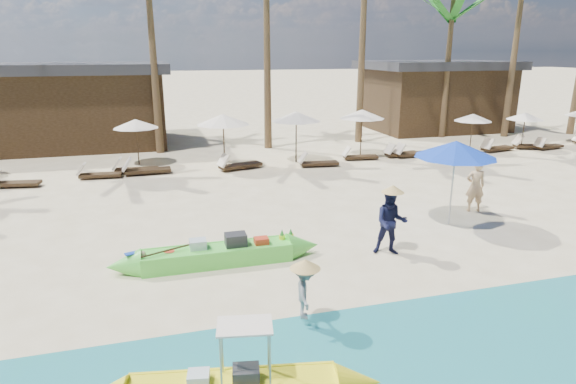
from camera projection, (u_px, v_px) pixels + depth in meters
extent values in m
plane|color=beige|center=(315.00, 258.00, 11.85)|extent=(240.00, 240.00, 0.00)
cube|color=#55DB42|center=(218.00, 255.00, 11.48)|extent=(3.53, 0.74, 0.42)
cube|color=white|center=(218.00, 255.00, 11.48)|extent=(3.04, 0.53, 0.19)
cube|color=#262628|center=(236.00, 241.00, 11.51)|extent=(0.50, 0.39, 0.39)
cube|color=silver|center=(198.00, 246.00, 11.34)|extent=(0.39, 0.33, 0.31)
cube|color=red|center=(261.00, 242.00, 11.63)|extent=(0.33, 0.28, 0.25)
cylinder|color=red|center=(169.00, 253.00, 11.20)|extent=(0.25, 0.25, 0.10)
cylinder|color=#262628|center=(157.00, 257.00, 11.03)|extent=(0.22, 0.22, 0.09)
sphere|color=tan|center=(142.00, 255.00, 10.98)|extent=(0.20, 0.20, 0.20)
cylinder|color=yellow|center=(282.00, 239.00, 11.92)|extent=(0.16, 0.16, 0.20)
cylinder|color=yellow|center=(291.00, 238.00, 11.97)|extent=(0.16, 0.16, 0.20)
cube|color=#262628|center=(246.00, 376.00, 6.89)|extent=(0.43, 0.37, 0.29)
cube|color=silver|center=(199.00, 380.00, 6.83)|extent=(0.35, 0.32, 0.25)
cube|color=#F1E1CC|center=(245.00, 326.00, 6.66)|extent=(0.85, 0.66, 0.03)
imported|color=#DEAE77|center=(475.00, 186.00, 15.10)|extent=(0.69, 0.54, 1.65)
imported|color=#121533|center=(391.00, 222.00, 11.88)|extent=(0.98, 0.88, 1.67)
imported|color=gray|center=(305.00, 292.00, 8.74)|extent=(0.54, 0.75, 1.04)
cylinder|color=#99999E|center=(452.00, 185.00, 13.85)|extent=(0.05, 0.05, 2.41)
cone|color=#143DC1|center=(456.00, 149.00, 13.56)|extent=(2.31, 2.31, 0.47)
cube|color=#3B2918|center=(16.00, 183.00, 17.97)|extent=(1.73, 0.79, 0.12)
cylinder|color=#3B2918|center=(137.00, 143.00, 21.34)|extent=(0.05, 0.05, 1.98)
cone|color=#F1E1CC|center=(136.00, 124.00, 21.10)|extent=(1.98, 1.98, 0.40)
cube|color=#3B2918|center=(101.00, 175.00, 19.23)|extent=(1.64, 0.63, 0.11)
cube|color=#F1E1CC|center=(81.00, 169.00, 19.01)|extent=(0.39, 0.54, 0.47)
cube|color=#3B2918|center=(137.00, 170.00, 20.04)|extent=(1.76, 0.70, 0.12)
cube|color=#F1E1CC|center=(117.00, 163.00, 19.82)|extent=(0.43, 0.59, 0.50)
cylinder|color=#3B2918|center=(224.00, 142.00, 20.67)|extent=(0.06, 0.06, 2.28)
cone|color=#F1E1CC|center=(223.00, 119.00, 20.40)|extent=(2.28, 2.28, 0.46)
cube|color=#3B2918|center=(148.00, 171.00, 19.85)|extent=(1.85, 0.65, 0.13)
cube|color=#F1E1CC|center=(127.00, 164.00, 19.53)|extent=(0.43, 0.60, 0.53)
cylinder|color=#3B2918|center=(296.00, 138.00, 21.78)|extent=(0.06, 0.06, 2.26)
cone|color=#F1E1CC|center=(296.00, 116.00, 21.51)|extent=(2.26, 2.26, 0.45)
cube|color=#3B2918|center=(241.00, 165.00, 20.72)|extent=(1.94, 1.12, 0.13)
cube|color=#F1E1CC|center=(223.00, 160.00, 20.20)|extent=(0.57, 0.69, 0.54)
cube|color=#3B2918|center=(319.00, 163.00, 21.19)|extent=(1.72, 0.72, 0.12)
cube|color=#F1E1CC|center=(303.00, 157.00, 20.99)|extent=(0.43, 0.58, 0.49)
cylinder|color=#3B2918|center=(361.00, 133.00, 23.21)|extent=(0.05, 0.05, 2.17)
cone|color=#F1E1CC|center=(362.00, 114.00, 22.94)|extent=(2.17, 2.17, 0.43)
cube|color=#3B2918|center=(361.00, 157.00, 22.52)|extent=(1.63, 0.72, 0.11)
cube|color=#F1E1CC|center=(347.00, 151.00, 22.35)|extent=(0.42, 0.55, 0.46)
cube|color=#3B2918|center=(413.00, 154.00, 23.10)|extent=(1.79, 0.69, 0.12)
cube|color=#F1E1CC|center=(399.00, 149.00, 22.76)|extent=(0.43, 0.59, 0.51)
cylinder|color=#3B2918|center=(471.00, 133.00, 24.23)|extent=(0.05, 0.05, 1.84)
cone|color=#F1E1CC|center=(473.00, 118.00, 24.00)|extent=(1.84, 1.84, 0.37)
cube|color=#3B2918|center=(403.00, 154.00, 23.18)|extent=(1.73, 0.69, 0.12)
cube|color=#F1E1CC|center=(390.00, 149.00, 22.84)|extent=(0.43, 0.58, 0.49)
cylinder|color=#3B2918|center=(523.00, 131.00, 24.80)|extent=(0.05, 0.05, 1.83)
cone|color=#F1E1CC|center=(525.00, 116.00, 24.57)|extent=(1.83, 1.83, 0.37)
cube|color=#3B2918|center=(498.00, 148.00, 24.41)|extent=(1.85, 0.90, 0.12)
cube|color=#F1E1CC|center=(487.00, 143.00, 23.99)|extent=(0.50, 0.64, 0.52)
cube|color=#3B2918|center=(533.00, 146.00, 24.97)|extent=(1.96, 1.11, 0.13)
cube|color=#F1E1CC|center=(518.00, 140.00, 24.90)|extent=(0.57, 0.70, 0.54)
cube|color=#3B2918|center=(549.00, 147.00, 24.93)|extent=(1.68, 0.76, 0.11)
cube|color=#F1E1CC|center=(540.00, 142.00, 24.57)|extent=(0.44, 0.57, 0.47)
cone|color=brown|center=(153.00, 48.00, 22.75)|extent=(0.40, 0.40, 10.08)
cone|color=brown|center=(267.00, 36.00, 23.76)|extent=(0.40, 0.40, 11.26)
cone|color=brown|center=(363.00, 18.00, 25.21)|extent=(0.40, 0.40, 13.16)
cone|color=brown|center=(447.00, 67.00, 27.44)|extent=(0.40, 0.40, 8.07)
cone|color=brown|center=(516.00, 43.00, 27.27)|extent=(0.40, 0.40, 10.64)
cube|color=#3B2918|center=(66.00, 110.00, 25.41)|extent=(10.00, 6.00, 3.80)
cube|color=#2D2D33|center=(61.00, 68.00, 24.81)|extent=(10.80, 6.60, 0.50)
cube|color=#3B2918|center=(434.00, 99.00, 31.10)|extent=(8.00, 6.00, 3.80)
cube|color=#2D2D33|center=(436.00, 65.00, 30.49)|extent=(8.80, 6.60, 0.50)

